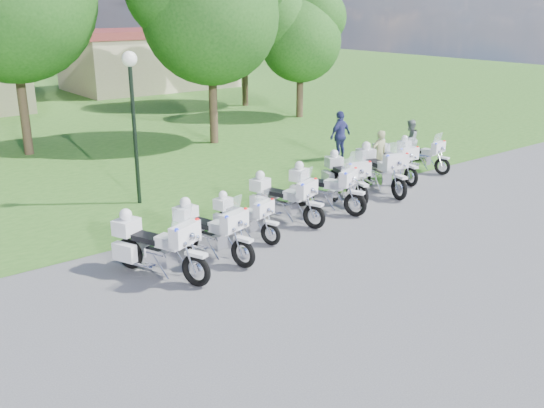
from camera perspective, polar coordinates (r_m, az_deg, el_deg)
ground at (r=14.97m, az=3.49°, el=-4.44°), size 100.00×100.00×0.00m
grass_lawn at (r=38.88m, az=-23.94°, el=8.21°), size 100.00×48.00×0.01m
motorcycle_0 at (r=13.61m, az=-10.91°, el=-3.80°), size 1.48×2.46×1.75m
motorcycle_1 at (r=14.43m, az=-5.91°, el=-2.44°), size 1.22×2.41×1.65m
motorcycle_2 at (r=15.59m, az=-2.76°, el=-1.16°), size 1.07×2.04×1.41m
motorcycle_3 at (r=16.73m, az=1.01°, el=0.58°), size 1.27×2.37×1.64m
motorcycle_4 at (r=17.70m, az=4.78°, el=1.58°), size 1.39×2.39×1.68m
motorcycle_5 at (r=19.03m, az=6.91°, el=2.66°), size 1.22×2.41×1.65m
motorcycle_6 at (r=19.84m, az=10.08°, el=3.32°), size 1.25×2.61×1.78m
motorcycle_7 at (r=21.32m, az=11.35°, el=4.09°), size 1.10×2.37×1.61m
motorcycle_8 at (r=22.69m, az=13.77°, el=4.61°), size 0.93×2.17×1.46m
lamp_post at (r=18.18m, az=-13.07°, el=10.27°), size 0.44×0.44×4.52m
tree_2 at (r=26.16m, az=-6.00°, el=18.44°), size 6.67×5.69×8.89m
tree_3 at (r=32.52m, az=2.63°, el=15.75°), size 4.92×4.20×6.56m
tree_4 at (r=36.31m, az=-2.76°, el=18.21°), size 6.49×5.54×8.66m
building_east at (r=45.25m, az=-11.46°, el=13.25°), size 11.44×7.28×4.10m
bystander_a at (r=21.35m, az=10.06°, el=4.63°), size 0.66×0.48×1.66m
bystander_b at (r=24.08m, az=12.84°, el=5.88°), size 0.92×0.81×1.57m
bystander_c at (r=23.61m, az=6.43°, el=6.40°), size 1.17×0.61×1.91m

